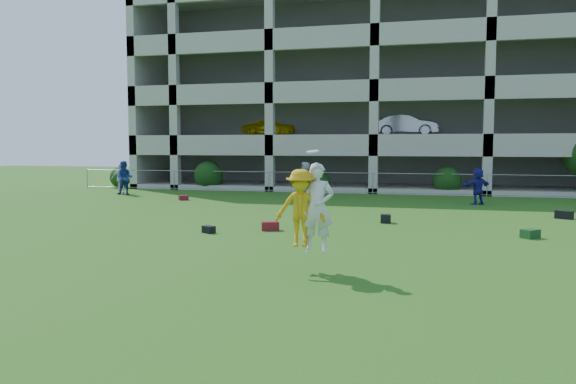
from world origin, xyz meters
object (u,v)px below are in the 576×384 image
(parking_garage, at_px, (386,97))
(bystander_b, at_px, (120,179))
(bystander_c, at_px, (306,179))
(frisbee_contest, at_px, (307,208))
(bystander_a, at_px, (125,178))
(crate_d, at_px, (386,219))
(bystander_d, at_px, (478,186))

(parking_garage, bearing_deg, bystander_b, -138.99)
(parking_garage, bearing_deg, bystander_c, -105.73)
(frisbee_contest, bearing_deg, parking_garage, 91.14)
(bystander_a, relative_size, crate_d, 5.26)
(parking_garage, bearing_deg, crate_d, -85.40)
(bystander_d, xyz_separation_m, frisbee_contest, (-4.65, -15.18, 0.54))
(bystander_a, distance_m, parking_garage, 18.81)
(bystander_a, distance_m, bystander_c, 9.94)
(bystander_a, xyz_separation_m, frisbee_contest, (13.64, -15.75, 0.46))
(bystander_b, relative_size, bystander_c, 0.91)
(bystander_d, bearing_deg, crate_d, 24.73)
(bystander_c, distance_m, frisbee_contest, 17.30)
(bystander_a, relative_size, bystander_d, 1.10)
(bystander_d, bearing_deg, bystander_b, -42.19)
(bystander_b, xyz_separation_m, frisbee_contest, (14.26, -16.35, 0.55))
(bystander_b, bearing_deg, bystander_c, -24.22)
(frisbee_contest, xyz_separation_m, parking_garage, (-0.56, 28.26, 4.63))
(frisbee_contest, distance_m, parking_garage, 28.65)
(parking_garage, bearing_deg, bystander_a, -136.26)
(bystander_b, distance_m, parking_garage, 18.88)
(bystander_d, bearing_deg, parking_garage, -106.92)
(bystander_b, relative_size, crate_d, 4.76)
(bystander_b, distance_m, frisbee_contest, 21.70)
(bystander_c, xyz_separation_m, crate_d, (4.83, -8.85, -0.76))
(bystander_b, relative_size, frisbee_contest, 0.76)
(crate_d, relative_size, parking_garage, 0.01)
(bystander_c, height_order, bystander_d, bystander_c)
(bystander_b, bearing_deg, parking_garage, 13.93)
(bystander_d, height_order, parking_garage, parking_garage)
(crate_d, bearing_deg, bystander_d, 63.38)
(bystander_a, xyz_separation_m, bystander_c, (9.87, 1.13, -0.01))
(bystander_b, xyz_separation_m, bystander_d, (18.91, -1.17, 0.00))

